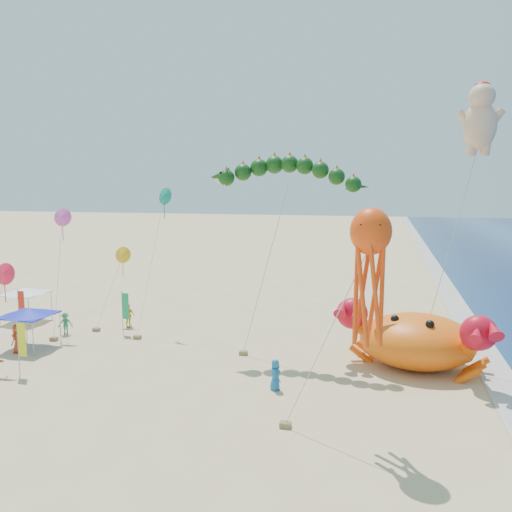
# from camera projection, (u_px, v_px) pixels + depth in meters

# --- Properties ---
(ground) EXTENTS (320.00, 320.00, 0.00)m
(ground) POSITION_uv_depth(u_px,v_px,m) (281.00, 373.00, 28.70)
(ground) COLOR #D1B784
(ground) RESTS_ON ground
(foam_strip) EXTENTS (320.00, 320.00, 0.00)m
(foam_strip) POSITION_uv_depth(u_px,v_px,m) (509.00, 395.00, 25.72)
(foam_strip) COLOR silver
(foam_strip) RESTS_ON ground
(crab_inflatable) EXTENTS (9.08, 7.52, 3.98)m
(crab_inflatable) POSITION_uv_depth(u_px,v_px,m) (417.00, 339.00, 29.41)
(crab_inflatable) COLOR #FF620D
(crab_inflatable) RESTS_ON ground
(dragon_kite) EXTENTS (9.70, 2.57, 12.29)m
(dragon_kite) POSITION_uv_depth(u_px,v_px,m) (286.00, 178.00, 30.94)
(dragon_kite) COLOR #103B10
(dragon_kite) RESTS_ON ground
(cherub_kite) EXTENTS (4.39, 3.81, 16.86)m
(cherub_kite) POSITION_uv_depth(u_px,v_px,m) (480.00, 117.00, 29.84)
(cherub_kite) COLOR #F0BB93
(cherub_kite) RESTS_ON ground
(octopus_kite) EXTENTS (4.54, 1.51, 9.85)m
(octopus_kite) POSITION_uv_depth(u_px,v_px,m) (369.00, 266.00, 20.22)
(octopus_kite) COLOR #FE470D
(octopus_kite) RESTS_ON ground
(canopy_blue) EXTENTS (3.29, 3.29, 2.71)m
(canopy_blue) POSITION_uv_depth(u_px,v_px,m) (28.00, 312.00, 33.00)
(canopy_blue) COLOR gray
(canopy_blue) RESTS_ON ground
(canopy_white) EXTENTS (3.25, 3.25, 2.71)m
(canopy_white) POSITION_uv_depth(u_px,v_px,m) (25.00, 291.00, 39.69)
(canopy_white) COLOR gray
(canopy_white) RESTS_ON ground
(feather_flags) EXTENTS (8.39, 8.84, 3.20)m
(feather_flags) POSITION_uv_depth(u_px,v_px,m) (43.00, 318.00, 33.04)
(feather_flags) COLOR gray
(feather_flags) RESTS_ON ground
(beachgoers) EXTENTS (18.21, 12.96, 1.88)m
(beachgoers) POSITION_uv_depth(u_px,v_px,m) (74.00, 342.00, 31.81)
(beachgoers) COLOR #B9491D
(beachgoers) RESTS_ON ground
(small_kites) EXTENTS (8.06, 14.02, 10.66)m
(small_kites) POSITION_uv_depth(u_px,v_px,m) (92.00, 245.00, 34.97)
(small_kites) COLOR #FF1C40
(small_kites) RESTS_ON ground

